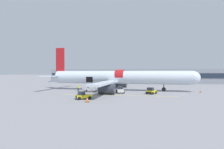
% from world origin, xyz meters
% --- Properties ---
extents(ground_plane, '(500.00, 500.00, 0.00)m').
position_xyz_m(ground_plane, '(0.00, 0.00, 0.00)').
color(ground_plane, gray).
extents(apron_marking_line, '(22.63, 2.17, 0.01)m').
position_xyz_m(apron_marking_line, '(1.62, -7.28, 0.00)').
color(apron_marking_line, yellow).
rests_on(apron_marking_line, ground_plane).
extents(terminal_strip, '(76.22, 13.42, 5.85)m').
position_xyz_m(terminal_strip, '(0.00, 38.99, 2.93)').
color(terminal_strip, gray).
rests_on(terminal_strip, ground_plane).
extents(airplane, '(37.59, 34.05, 11.13)m').
position_xyz_m(airplane, '(-0.36, 2.38, 3.13)').
color(airplane, silver).
rests_on(airplane, ground_plane).
extents(baggage_tug_lead, '(2.39, 2.67, 1.36)m').
position_xyz_m(baggage_tug_lead, '(7.85, -3.42, 0.57)').
color(baggage_tug_lead, yellow).
rests_on(baggage_tug_lead, ground_plane).
extents(baggage_tug_mid, '(2.27, 3.29, 1.42)m').
position_xyz_m(baggage_tug_mid, '(1.20, -2.89, 0.62)').
color(baggage_tug_mid, silver).
rests_on(baggage_tug_mid, ground_plane).
extents(baggage_tug_rear, '(2.99, 2.69, 1.33)m').
position_xyz_m(baggage_tug_rear, '(-3.33, -13.08, 0.58)').
color(baggage_tug_rear, yellow).
rests_on(baggage_tug_rear, ground_plane).
extents(baggage_cart_loading, '(4.29, 1.84, 1.08)m').
position_xyz_m(baggage_cart_loading, '(-5.75, -2.67, 0.51)').
color(baggage_cart_loading, '#B7BABF').
rests_on(baggage_cart_loading, ground_plane).
extents(ground_crew_loader_a, '(0.51, 0.51, 1.59)m').
position_xyz_m(ground_crew_loader_a, '(-9.03, -2.24, 0.84)').
color(ground_crew_loader_a, '#1E2338').
rests_on(ground_crew_loader_a, ground_plane).
extents(ground_crew_loader_b, '(0.40, 0.56, 1.62)m').
position_xyz_m(ground_crew_loader_b, '(-2.53, -2.30, 0.85)').
color(ground_crew_loader_b, '#2D2D33').
rests_on(ground_crew_loader_b, ground_plane).
extents(ground_crew_driver, '(0.55, 0.51, 1.65)m').
position_xyz_m(ground_crew_driver, '(-2.03, -3.46, 0.87)').
color(ground_crew_driver, black).
rests_on(ground_crew_driver, ground_plane).
extents(ground_crew_supervisor, '(0.46, 0.54, 1.56)m').
position_xyz_m(ground_crew_supervisor, '(-6.35, 0.06, 0.82)').
color(ground_crew_supervisor, black).
rests_on(ground_crew_supervisor, ground_plane).
extents(suitcase_on_tarmac_upright, '(0.39, 0.32, 0.85)m').
position_xyz_m(suitcase_on_tarmac_upright, '(-3.45, -4.09, 0.37)').
color(suitcase_on_tarmac_upright, '#2D2D33').
rests_on(suitcase_on_tarmac_upright, ground_plane).
extents(safety_cone_nose, '(0.50, 0.50, 0.61)m').
position_xyz_m(safety_cone_nose, '(18.73, 2.15, 0.28)').
color(safety_cone_nose, black).
rests_on(safety_cone_nose, ground_plane).
extents(safety_cone_engine_left, '(0.63, 0.63, 0.76)m').
position_xyz_m(safety_cone_engine_left, '(-1.59, -15.75, 0.36)').
color(safety_cone_engine_left, black).
rests_on(safety_cone_engine_left, ground_plane).
extents(safety_cone_wingtip, '(0.60, 0.60, 0.71)m').
position_xyz_m(safety_cone_wingtip, '(0.13, -5.06, 0.33)').
color(safety_cone_wingtip, black).
rests_on(safety_cone_wingtip, ground_plane).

